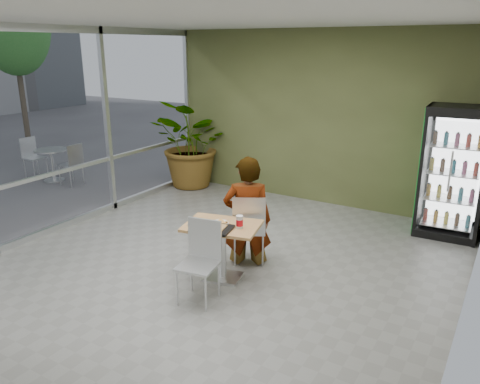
# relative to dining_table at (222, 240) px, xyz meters

# --- Properties ---
(ground) EXTENTS (7.00, 7.00, 0.00)m
(ground) POSITION_rel_dining_table_xyz_m (-0.24, 0.09, -0.53)
(ground) COLOR gray
(ground) RESTS_ON ground
(room_envelope) EXTENTS (6.00, 7.00, 3.20)m
(room_envelope) POSITION_rel_dining_table_xyz_m (-0.24, 0.09, 1.07)
(room_envelope) COLOR silver
(room_envelope) RESTS_ON ground
(storefront_frame) EXTENTS (0.10, 7.00, 3.20)m
(storefront_frame) POSITION_rel_dining_table_xyz_m (-3.24, 0.09, 1.07)
(storefront_frame) COLOR silver
(storefront_frame) RESTS_ON ground
(dining_table) EXTENTS (1.05, 0.85, 0.75)m
(dining_table) POSITION_rel_dining_table_xyz_m (0.00, 0.00, 0.00)
(dining_table) COLOR tan
(dining_table) RESTS_ON ground
(chair_far) EXTENTS (0.60, 0.60, 1.00)m
(chair_far) POSITION_rel_dining_table_xyz_m (0.07, 0.55, 0.05)
(chair_far) COLOR silver
(chair_far) RESTS_ON ground
(chair_near) EXTENTS (0.49, 0.50, 0.96)m
(chair_near) POSITION_rel_dining_table_xyz_m (0.04, -0.51, 0.03)
(chair_near) COLOR silver
(chair_near) RESTS_ON ground
(seated_woman) EXTENTS (0.79, 0.70, 1.81)m
(seated_woman) POSITION_rel_dining_table_xyz_m (0.02, 0.59, 0.07)
(seated_woman) COLOR black
(seated_woman) RESTS_ON ground
(pizza_plate) EXTENTS (0.33, 0.27, 0.03)m
(pizza_plate) POSITION_rel_dining_table_xyz_m (-0.05, 0.02, 0.23)
(pizza_plate) COLOR silver
(pizza_plate) RESTS_ON dining_table
(soda_cup) EXTENTS (0.09, 0.09, 0.16)m
(soda_cup) POSITION_rel_dining_table_xyz_m (0.24, 0.02, 0.29)
(soda_cup) COLOR silver
(soda_cup) RESTS_ON dining_table
(napkin_stack) EXTENTS (0.21, 0.21, 0.02)m
(napkin_stack) POSITION_rel_dining_table_xyz_m (-0.31, -0.14, 0.23)
(napkin_stack) COLOR silver
(napkin_stack) RESTS_ON dining_table
(cafeteria_tray) EXTENTS (0.54, 0.44, 0.03)m
(cafeteria_tray) POSITION_rel_dining_table_xyz_m (-0.02, -0.20, 0.23)
(cafeteria_tray) COLOR black
(cafeteria_tray) RESTS_ON dining_table
(beverage_fridge) EXTENTS (0.96, 0.76, 2.04)m
(beverage_fridge) POSITION_rel_dining_table_xyz_m (2.23, 3.09, 0.49)
(beverage_fridge) COLOR black
(beverage_fridge) RESTS_ON ground
(potted_plant) EXTENTS (2.04, 1.90, 1.85)m
(potted_plant) POSITION_rel_dining_table_xyz_m (-2.78, 3.17, 0.39)
(potted_plant) COLOR #2C6D2B
(potted_plant) RESTS_ON ground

